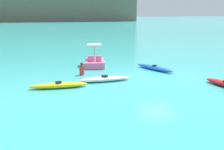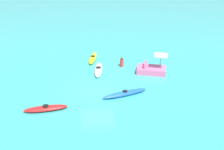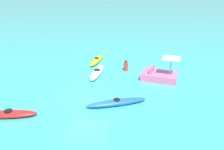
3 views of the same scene
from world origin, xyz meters
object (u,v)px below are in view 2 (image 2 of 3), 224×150
Objects in this scene: kayak_blue at (125,93)px; person_near_shore at (122,62)px; pedal_boat_pink at (152,69)px; kayak_red at (46,108)px; kayak_yellow at (93,58)px; kayak_white at (99,69)px.

person_near_shore is at bearing 174.30° from kayak_blue.
kayak_red is at bearing -57.72° from pedal_boat_pink.
person_near_shore is at bearing 139.46° from kayak_red.
pedal_boat_pink reaches higher than kayak_yellow.
kayak_red is at bearing -40.54° from person_near_shore.
kayak_red is 9.75m from pedal_boat_pink.
kayak_yellow is at bearing -165.20° from kayak_blue.
person_near_shore is at bearing 50.95° from kayak_yellow.
kayak_red is 1.03× the size of pedal_boat_pink.
kayak_white is at bearing 148.18° from kayak_red.
pedal_boat_pink reaches higher than kayak_blue.
kayak_yellow is 6.13m from pedal_boat_pink.
pedal_boat_pink is at bearing 142.34° from kayak_blue.
kayak_blue is (-1.46, 5.35, -0.00)m from kayak_red.
pedal_boat_pink is at bearing 122.28° from kayak_red.
kayak_red and kayak_blue have the same top height.
person_near_shore is at bearing -125.63° from pedal_boat_pink.
kayak_blue is 5.46m from person_near_shore.
person_near_shore is (2.04, 2.52, 0.22)m from kayak_yellow.
person_near_shore is (-5.43, 0.54, 0.22)m from kayak_blue.
kayak_red is at bearing -31.82° from kayak_white.
kayak_red is at bearing -20.72° from kayak_yellow.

